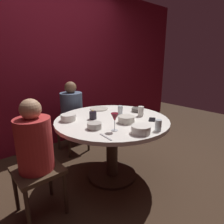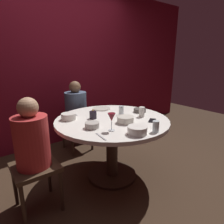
{
  "view_description": "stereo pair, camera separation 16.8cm",
  "coord_description": "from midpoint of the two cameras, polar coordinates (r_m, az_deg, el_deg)",
  "views": [
    {
      "loc": [
        -1.4,
        -1.6,
        1.44
      ],
      "look_at": [
        0.0,
        0.0,
        0.83
      ],
      "focal_mm": 30.74,
      "sensor_mm": 36.0,
      "label": 1
    },
    {
      "loc": [
        -1.27,
        -1.7,
        1.44
      ],
      "look_at": [
        0.0,
        0.0,
        0.83
      ],
      "focal_mm": 30.74,
      "sensor_mm": 36.0,
      "label": 2
    }
  ],
  "objects": [
    {
      "name": "cell_phone",
      "position": [
        2.22,
        14.03,
        -2.49
      ],
      "size": [
        0.16,
        0.14,
        0.01
      ],
      "primitive_type": "cube",
      "rotation": [
        0.0,
        0.0,
        2.15
      ],
      "color": "black",
      "rests_on": "dining_table"
    },
    {
      "name": "knife_near_plate",
      "position": [
        2.45,
        -9.09,
        -0.5
      ],
      "size": [
        0.05,
        0.18,
        0.01
      ],
      "primitive_type": "cube",
      "rotation": [
        0.0,
        0.0,
        -0.17
      ],
      "color": "#B7B7BC",
      "rests_on": "dining_table"
    },
    {
      "name": "back_wall",
      "position": [
        3.35,
        -13.6,
        13.06
      ],
      "size": [
        6.0,
        0.1,
        2.6
      ],
      "primitive_type": "cube",
      "color": "maroon",
      "rests_on": "ground"
    },
    {
      "name": "bowl_salad_center",
      "position": [
        1.93,
        -3.49,
        -3.95
      ],
      "size": [
        0.14,
        0.14,
        0.06
      ],
      "primitive_type": "cylinder",
      "color": "#B2ADA3",
      "rests_on": "dining_table"
    },
    {
      "name": "bowl_small_white",
      "position": [
        2.22,
        -10.7,
        -1.34
      ],
      "size": [
        0.17,
        0.17,
        0.07
      ],
      "primitive_type": "cylinder",
      "color": "silver",
      "rests_on": "dining_table"
    },
    {
      "name": "dinner_plate",
      "position": [
        2.65,
        -1.33,
        1.03
      ],
      "size": [
        0.25,
        0.25,
        0.01
      ],
      "primitive_type": "cylinder",
      "color": "beige",
      "rests_on": "dining_table"
    },
    {
      "name": "wine_glass",
      "position": [
        1.83,
        2.49,
        -1.83
      ],
      "size": [
        0.08,
        0.08,
        0.18
      ],
      "color": "silver",
      "rests_on": "dining_table"
    },
    {
      "name": "seated_diner_back",
      "position": [
        3.0,
        -9.1,
        1.15
      ],
      "size": [
        0.4,
        0.4,
        1.1
      ],
      "rotation": [
        0.0,
        0.0,
        4.71
      ],
      "color": "#3F2D1E",
      "rests_on": "ground"
    },
    {
      "name": "bowl_serving_large",
      "position": [
        2.09,
        6.28,
        -2.29
      ],
      "size": [
        0.18,
        0.18,
        0.07
      ],
      "primitive_type": "cylinder",
      "color": "beige",
      "rests_on": "dining_table"
    },
    {
      "name": "cup_by_right_diner",
      "position": [
        1.88,
        15.39,
        -4.21
      ],
      "size": [
        0.06,
        0.06,
        0.11
      ],
      "primitive_type": "cylinder",
      "color": "silver",
      "rests_on": "dining_table"
    },
    {
      "name": "cup_by_left_diner",
      "position": [
        2.37,
        4.8,
        0.47
      ],
      "size": [
        0.06,
        0.06,
        0.11
      ],
      "primitive_type": "cylinder",
      "color": "silver",
      "rests_on": "dining_table"
    },
    {
      "name": "ground_plane",
      "position": [
        2.56,
        1.97,
        -18.26
      ],
      "size": [
        8.0,
        8.0,
        0.0
      ],
      "primitive_type": "plane",
      "color": "#382619"
    },
    {
      "name": "bowl_rice_portion",
      "position": [
        1.8,
        10.2,
        -5.38
      ],
      "size": [
        0.18,
        0.18,
        0.07
      ],
      "primitive_type": "cylinder",
      "color": "silver",
      "rests_on": "dining_table"
    },
    {
      "name": "candle_holder",
      "position": [
        2.22,
        -3.53,
        -0.89
      ],
      "size": [
        0.08,
        0.08,
        0.11
      ],
      "color": "black",
      "rests_on": "dining_table"
    },
    {
      "name": "bowl_sauce_side",
      "position": [
        2.53,
        10.13,
        0.47
      ],
      "size": [
        0.16,
        0.16,
        0.05
      ],
      "primitive_type": "cylinder",
      "color": "#4C4742",
      "rests_on": "dining_table"
    },
    {
      "name": "dining_table",
      "position": [
        2.28,
        2.11,
        -5.8
      ],
      "size": [
        1.31,
        1.31,
        0.75
      ],
      "color": "silver",
      "rests_on": "ground"
    },
    {
      "name": "cup_near_candle",
      "position": [
        2.33,
        10.89,
        0.01
      ],
      "size": [
        0.07,
        0.07,
        0.12
      ],
      "primitive_type": "cylinder",
      "color": "silver",
      "rests_on": "dining_table"
    },
    {
      "name": "fork_near_plate",
      "position": [
        1.73,
        -0.51,
        -7.35
      ],
      "size": [
        0.03,
        0.18,
        0.01
      ],
      "primitive_type": "cube",
      "rotation": [
        0.0,
        0.0,
        -0.1
      ],
      "color": "#B7B7BC",
      "rests_on": "dining_table"
    },
    {
      "name": "seated_diner_left",
      "position": [
        1.86,
        -20.27,
        -8.8
      ],
      "size": [
        0.4,
        0.4,
        1.12
      ],
      "rotation": [
        0.0,
        0.0,
        6.28
      ],
      "color": "#3F2D1E",
      "rests_on": "ground"
    }
  ]
}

